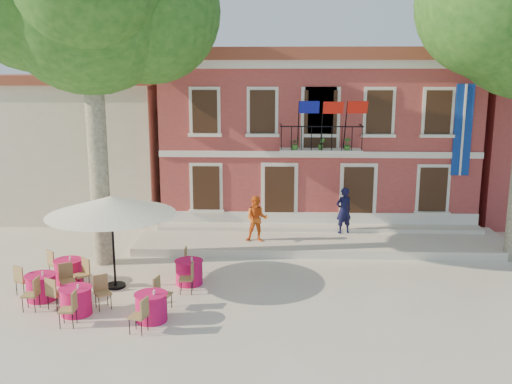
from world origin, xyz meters
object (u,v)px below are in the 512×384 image
(patio_umbrella, at_px, (111,206))
(cafe_table_2, at_px, (76,299))
(plane_tree_west, at_px, (89,3))
(cafe_table_3, at_px, (41,286))
(cafe_table_4, at_px, (189,271))
(pedestrian_orange, at_px, (257,219))
(pedestrian_navy, at_px, (344,210))
(cafe_table_0, at_px, (68,270))
(cafe_table_1, at_px, (151,306))

(patio_umbrella, xyz_separation_m, cafe_table_2, (-0.51, -2.04, -2.18))
(plane_tree_west, bearing_deg, cafe_table_3, -104.30)
(plane_tree_west, height_order, cafe_table_4, plane_tree_west)
(pedestrian_orange, bearing_deg, cafe_table_3, -139.09)
(plane_tree_west, xyz_separation_m, pedestrian_navy, (8.68, 3.04, -7.50))
(cafe_table_0, relative_size, cafe_table_1, 0.88)
(cafe_table_2, bearing_deg, plane_tree_west, 97.01)
(patio_umbrella, relative_size, cafe_table_2, 2.09)
(patio_umbrella, distance_m, cafe_table_4, 3.17)
(pedestrian_navy, relative_size, pedestrian_orange, 1.06)
(cafe_table_0, bearing_deg, plane_tree_west, 75.14)
(pedestrian_orange, height_order, cafe_table_3, pedestrian_orange)
(pedestrian_navy, height_order, cafe_table_2, pedestrian_navy)
(plane_tree_west, height_order, cafe_table_3, plane_tree_west)
(pedestrian_navy, distance_m, cafe_table_4, 7.35)
(cafe_table_2, bearing_deg, pedestrian_orange, 51.78)
(pedestrian_navy, bearing_deg, plane_tree_west, -5.32)
(cafe_table_2, distance_m, cafe_table_4, 3.66)
(cafe_table_1, height_order, cafe_table_2, same)
(cafe_table_3, xyz_separation_m, cafe_table_4, (4.15, 1.42, -0.01))
(cafe_table_1, xyz_separation_m, cafe_table_4, (0.60, 2.73, 0.00))
(patio_umbrella, relative_size, pedestrian_orange, 2.25)
(cafe_table_1, bearing_deg, pedestrian_navy, 52.03)
(patio_umbrella, distance_m, pedestrian_orange, 6.03)
(pedestrian_orange, xyz_separation_m, cafe_table_3, (-6.15, -5.09, -0.74))
(cafe_table_0, distance_m, cafe_table_1, 4.18)
(pedestrian_orange, relative_size, cafe_table_0, 1.01)
(pedestrian_orange, height_order, cafe_table_1, pedestrian_orange)
(cafe_table_3, bearing_deg, plane_tree_west, 75.70)
(plane_tree_west, xyz_separation_m, cafe_table_1, (2.70, -4.64, -8.30))
(patio_umbrella, distance_m, pedestrian_navy, 9.40)
(patio_umbrella, bearing_deg, pedestrian_orange, 43.34)
(cafe_table_2, bearing_deg, cafe_table_3, 144.80)
(cafe_table_4, bearing_deg, cafe_table_3, -161.08)
(pedestrian_navy, height_order, cafe_table_3, pedestrian_navy)
(pedestrian_orange, relative_size, cafe_table_1, 0.88)
(cafe_table_4, bearing_deg, cafe_table_1, -102.46)
(cafe_table_0, bearing_deg, cafe_table_1, -39.53)
(cafe_table_0, height_order, cafe_table_2, same)
(cafe_table_1, distance_m, cafe_table_4, 2.80)
(plane_tree_west, bearing_deg, cafe_table_1, -59.82)
(plane_tree_west, relative_size, pedestrian_orange, 6.79)
(pedestrian_orange, xyz_separation_m, cafe_table_2, (-4.77, -6.06, -0.74))
(cafe_table_1, height_order, cafe_table_3, same)
(cafe_table_0, bearing_deg, pedestrian_navy, 28.57)
(plane_tree_west, distance_m, cafe_table_3, 8.97)
(cafe_table_4, bearing_deg, pedestrian_orange, 61.40)
(plane_tree_west, relative_size, pedestrian_navy, 6.44)
(plane_tree_west, distance_m, pedestrian_orange, 9.39)
(patio_umbrella, distance_m, cafe_table_2, 3.03)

